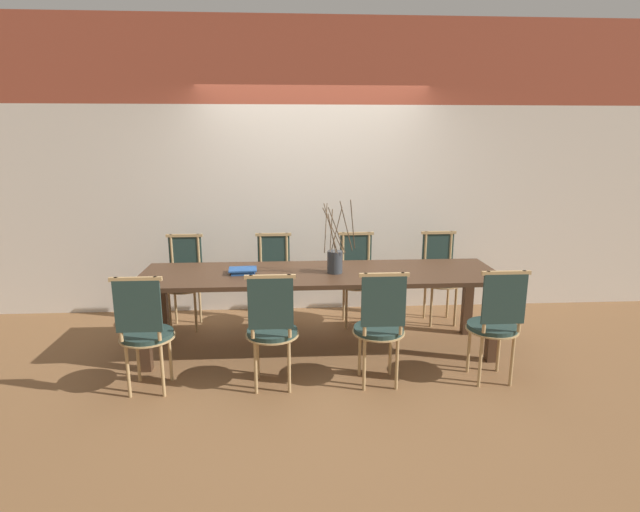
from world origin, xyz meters
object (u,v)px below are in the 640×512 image
(vase_centerpiece, at_px, (335,260))
(book_stack, at_px, (243,271))
(chair_far_center, at_px, (357,276))
(dining_table, at_px, (320,281))
(chair_near_center, at_px, (380,324))

(vase_centerpiece, height_order, book_stack, vase_centerpiece)
(chair_far_center, height_order, book_stack, chair_far_center)
(dining_table, bearing_deg, vase_centerpiece, -14.07)
(dining_table, height_order, chair_near_center, chair_near_center)
(chair_near_center, bearing_deg, book_stack, 148.18)
(vase_centerpiece, distance_m, book_stack, 0.83)
(vase_centerpiece, bearing_deg, book_stack, 178.48)
(chair_far_center, bearing_deg, vase_centerpiece, 67.71)
(dining_table, bearing_deg, book_stack, -179.06)
(dining_table, xyz_separation_m, vase_centerpiece, (0.13, -0.03, 0.21))
(book_stack, bearing_deg, dining_table, 0.94)
(vase_centerpiece, bearing_deg, chair_far_center, 67.71)
(book_stack, bearing_deg, chair_far_center, 32.46)
(chair_near_center, xyz_separation_m, chair_far_center, (0.01, 1.42, 0.00))
(chair_far_center, bearing_deg, chair_near_center, 89.67)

